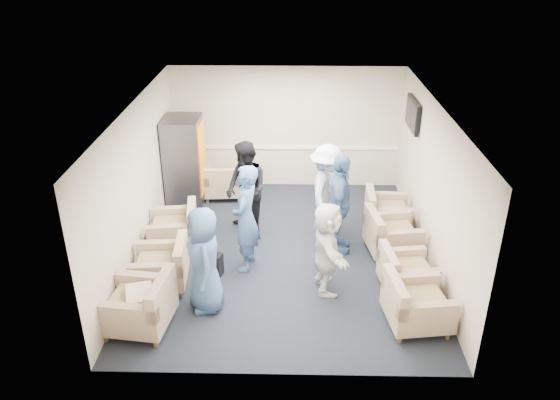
{
  "coord_description": "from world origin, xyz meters",
  "views": [
    {
      "loc": [
        0.11,
        -8.39,
        5.19
      ],
      "look_at": [
        -0.08,
        0.2,
        0.97
      ],
      "focal_mm": 35.0,
      "sensor_mm": 36.0,
      "label": 1
    }
  ],
  "objects_px": {
    "person_mid_left": "(246,218)",
    "armchair_corner": "(223,183)",
    "armchair_right_midnear": "(404,273)",
    "armchair_left_far": "(177,230)",
    "person_mid_right": "(339,204)",
    "armchair_right_midfar": "(389,236)",
    "armchair_right_near": "(414,305)",
    "person_front_left": "(204,260)",
    "vending_machine": "(185,161)",
    "armchair_left_mid": "(164,267)",
    "person_back_left": "(246,189)",
    "armchair_right_far": "(385,213)",
    "person_back_right": "(327,191)",
    "person_front_right": "(327,248)",
    "armchair_left_near": "(142,307)"
  },
  "relations": [
    {
      "from": "armchair_right_far",
      "to": "person_back_right",
      "type": "height_order",
      "value": "person_back_right"
    },
    {
      "from": "armchair_right_near",
      "to": "person_back_left",
      "type": "relative_size",
      "value": 0.53
    },
    {
      "from": "armchair_left_near",
      "to": "vending_machine",
      "type": "xyz_separation_m",
      "value": [
        -0.08,
        4.13,
        0.57
      ]
    },
    {
      "from": "person_front_left",
      "to": "armchair_left_mid",
      "type": "bearing_deg",
      "value": -141.47
    },
    {
      "from": "armchair_right_midnear",
      "to": "armchair_left_far",
      "type": "bearing_deg",
      "value": 64.16
    },
    {
      "from": "armchair_left_far",
      "to": "armchair_right_midnear",
      "type": "xyz_separation_m",
      "value": [
        3.88,
        -1.29,
        -0.03
      ]
    },
    {
      "from": "vending_machine",
      "to": "person_back_left",
      "type": "height_order",
      "value": "vending_machine"
    },
    {
      "from": "armchair_left_mid",
      "to": "armchair_right_near",
      "type": "bearing_deg",
      "value": 72.13
    },
    {
      "from": "person_mid_left",
      "to": "person_front_right",
      "type": "height_order",
      "value": "person_mid_left"
    },
    {
      "from": "armchair_right_midfar",
      "to": "armchair_corner",
      "type": "height_order",
      "value": "armchair_right_midfar"
    },
    {
      "from": "person_mid_left",
      "to": "armchair_corner",
      "type": "bearing_deg",
      "value": -155.4
    },
    {
      "from": "armchair_left_far",
      "to": "person_back_left",
      "type": "relative_size",
      "value": 0.53
    },
    {
      "from": "vending_machine",
      "to": "armchair_corner",
      "type": "bearing_deg",
      "value": 20.22
    },
    {
      "from": "person_mid_left",
      "to": "person_front_right",
      "type": "bearing_deg",
      "value": 74.14
    },
    {
      "from": "armchair_left_mid",
      "to": "person_mid_right",
      "type": "relative_size",
      "value": 0.49
    },
    {
      "from": "armchair_corner",
      "to": "person_front_left",
      "type": "height_order",
      "value": "person_front_left"
    },
    {
      "from": "armchair_left_mid",
      "to": "armchair_right_midnear",
      "type": "height_order",
      "value": "armchair_left_mid"
    },
    {
      "from": "person_mid_right",
      "to": "person_front_right",
      "type": "height_order",
      "value": "person_mid_right"
    },
    {
      "from": "person_mid_right",
      "to": "person_back_right",
      "type": "bearing_deg",
      "value": 22.71
    },
    {
      "from": "person_mid_right",
      "to": "person_mid_left",
      "type": "bearing_deg",
      "value": 114.86
    },
    {
      "from": "armchair_corner",
      "to": "person_front_left",
      "type": "distance_m",
      "value": 3.92
    },
    {
      "from": "armchair_right_far",
      "to": "person_mid_right",
      "type": "distance_m",
      "value": 1.4
    },
    {
      "from": "armchair_left_mid",
      "to": "person_mid_left",
      "type": "bearing_deg",
      "value": 109.85
    },
    {
      "from": "armchair_left_mid",
      "to": "person_front_left",
      "type": "distance_m",
      "value": 1.07
    },
    {
      "from": "person_mid_right",
      "to": "armchair_right_midfar",
      "type": "bearing_deg",
      "value": -90.39
    },
    {
      "from": "person_back_right",
      "to": "person_mid_left",
      "type": "bearing_deg",
      "value": 141.56
    },
    {
      "from": "armchair_right_far",
      "to": "person_back_right",
      "type": "bearing_deg",
      "value": 104.28
    },
    {
      "from": "armchair_left_far",
      "to": "armchair_right_midfar",
      "type": "xyz_separation_m",
      "value": [
        3.83,
        -0.15,
        0.0
      ]
    },
    {
      "from": "armchair_right_near",
      "to": "armchair_right_midfar",
      "type": "xyz_separation_m",
      "value": [
        -0.04,
        2.01,
        -0.0
      ]
    },
    {
      "from": "armchair_left_mid",
      "to": "armchair_right_midnear",
      "type": "relative_size",
      "value": 1.02
    },
    {
      "from": "armchair_left_mid",
      "to": "person_back_left",
      "type": "relative_size",
      "value": 0.5
    },
    {
      "from": "armchair_left_far",
      "to": "person_mid_left",
      "type": "bearing_deg",
      "value": 55.42
    },
    {
      "from": "armchair_corner",
      "to": "person_front_right",
      "type": "bearing_deg",
      "value": 117.27
    },
    {
      "from": "armchair_corner",
      "to": "vending_machine",
      "type": "bearing_deg",
      "value": 16.51
    },
    {
      "from": "armchair_right_near",
      "to": "person_mid_right",
      "type": "relative_size",
      "value": 0.53
    },
    {
      "from": "armchair_left_near",
      "to": "armchair_right_near",
      "type": "xyz_separation_m",
      "value": [
        3.91,
        0.14,
        -0.02
      ]
    },
    {
      "from": "armchair_right_midfar",
      "to": "armchair_corner",
      "type": "distance_m",
      "value": 3.93
    },
    {
      "from": "person_back_right",
      "to": "armchair_right_far",
      "type": "bearing_deg",
      "value": -66.39
    },
    {
      "from": "armchair_left_mid",
      "to": "armchair_right_near",
      "type": "height_order",
      "value": "armchair_right_near"
    },
    {
      "from": "armchair_left_mid",
      "to": "person_mid_right",
      "type": "bearing_deg",
      "value": 107.7
    },
    {
      "from": "armchair_right_midfar",
      "to": "armchair_corner",
      "type": "xyz_separation_m",
      "value": [
        -3.22,
        2.25,
        -0.02
      ]
    },
    {
      "from": "armchair_right_near",
      "to": "person_front_left",
      "type": "height_order",
      "value": "person_front_left"
    },
    {
      "from": "armchair_right_midfar",
      "to": "armchair_right_far",
      "type": "xyz_separation_m",
      "value": [
        0.06,
        0.91,
        -0.01
      ]
    },
    {
      "from": "armchair_left_far",
      "to": "person_back_left",
      "type": "xyz_separation_m",
      "value": [
        1.24,
        0.54,
        0.57
      ]
    },
    {
      "from": "person_front_left",
      "to": "vending_machine",
      "type": "bearing_deg",
      "value": 178.5
    },
    {
      "from": "armchair_right_midfar",
      "to": "armchair_right_midnear",
      "type": "bearing_deg",
      "value": 174.49
    },
    {
      "from": "armchair_left_near",
      "to": "person_mid_left",
      "type": "bearing_deg",
      "value": 147.3
    },
    {
      "from": "vending_machine",
      "to": "person_back_right",
      "type": "distance_m",
      "value": 3.15
    },
    {
      "from": "armchair_right_near",
      "to": "person_back_left",
      "type": "height_order",
      "value": "person_back_left"
    },
    {
      "from": "armchair_right_midfar",
      "to": "person_mid_right",
      "type": "distance_m",
      "value": 1.08
    }
  ]
}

